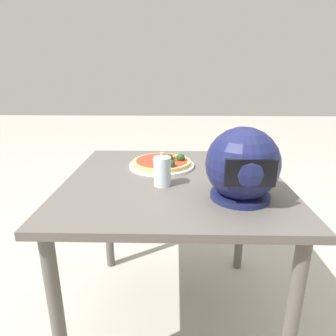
{
  "coord_description": "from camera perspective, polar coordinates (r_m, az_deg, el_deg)",
  "views": [
    {
      "loc": [
        0.0,
        1.21,
        1.2
      ],
      "look_at": [
        0.03,
        -0.08,
        0.77
      ],
      "focal_mm": 31.61,
      "sensor_mm": 36.0,
      "label": 1
    }
  ],
  "objects": [
    {
      "name": "dining_table",
      "position": [
        1.33,
        1.27,
        -5.93
      ],
      "size": [
        0.93,
        0.93,
        0.75
      ],
      "color": "#5B5651",
      "rests_on": "ground"
    },
    {
      "name": "drinking_glass",
      "position": [
        1.2,
        -1.03,
        -0.67
      ],
      "size": [
        0.07,
        0.07,
        0.12
      ],
      "primitive_type": "cylinder",
      "color": "silver",
      "rests_on": "dining_table"
    },
    {
      "name": "ground_plane",
      "position": [
        1.7,
        1.1,
        -26.38
      ],
      "size": [
        14.0,
        14.0,
        0.0
      ],
      "primitive_type": "plane",
      "color": "#B2ADA3"
    },
    {
      "name": "pizza",
      "position": [
        1.44,
        -0.9,
        1.22
      ],
      "size": [
        0.28,
        0.28,
        0.06
      ],
      "color": "tan",
      "rests_on": "pizza_plate"
    },
    {
      "name": "pizza_plate",
      "position": [
        1.45,
        -1.16,
        0.54
      ],
      "size": [
        0.32,
        0.32,
        0.01
      ],
      "primitive_type": "cylinder",
      "color": "white",
      "rests_on": "dining_table"
    },
    {
      "name": "motorcycle_helmet",
      "position": [
        1.09,
        14.23,
        0.47
      ],
      "size": [
        0.26,
        0.26,
        0.26
      ],
      "color": "#191E4C",
      "rests_on": "dining_table"
    }
  ]
}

